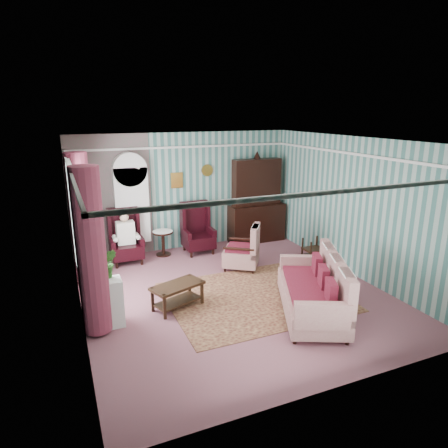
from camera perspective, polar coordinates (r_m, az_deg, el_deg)
name	(u,v)px	position (r m, az deg, el deg)	size (l,w,h in m)	color
floor	(233,293)	(7.83, 1.33, -9.85)	(6.00, 6.00, 0.00)	#7F4957
room_shell	(198,192)	(7.12, -3.70, 4.59)	(5.53, 6.02, 2.91)	#3A6A63
bookcase	(132,211)	(9.66, -12.98, 1.85)	(0.80, 0.28, 2.24)	white
dresser_hutch	(257,198)	(10.56, 4.75, 3.72)	(1.50, 0.56, 2.36)	black
wingback_left	(126,237)	(9.39, -13.86, -1.76)	(0.76, 0.80, 1.25)	black
wingback_right	(198,228)	(9.78, -3.72, -0.60)	(0.76, 0.80, 1.25)	black
seated_woman	(126,238)	(9.40, -13.85, -1.97)	(0.44, 0.40, 1.18)	beige
round_side_table	(163,243)	(9.79, -8.68, -2.74)	(0.50, 0.50, 0.60)	black
nest_table	(314,249)	(9.61, 12.68, -3.51)	(0.45, 0.38, 0.54)	black
plant_stand	(105,304)	(6.84, -16.58, -10.84)	(0.55, 0.35, 0.80)	silver
rug	(254,297)	(7.70, 4.33, -10.30)	(3.20, 2.60, 0.01)	#51231B
sofa	(312,286)	(7.03, 12.42, -8.69)	(2.11, 1.10, 1.03)	#B6AA8D
floral_armchair	(241,247)	(8.86, 2.49, -3.31)	(0.82, 0.73, 0.97)	#B8A78F
coffee_table	(178,296)	(7.26, -6.64, -10.17)	(0.93, 0.46, 0.45)	black
potted_plant_a	(100,270)	(6.51, -17.29, -6.28)	(0.40, 0.35, 0.44)	#174C18
potted_plant_b	(108,263)	(6.69, -16.21, -5.41)	(0.27, 0.21, 0.48)	#255019
potted_plant_c	(95,269)	(6.69, -17.93, -6.10)	(0.20, 0.20, 0.37)	#25541A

